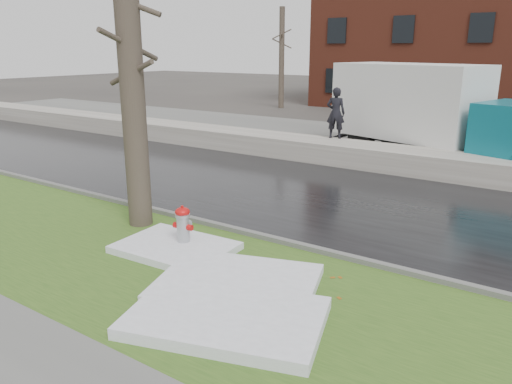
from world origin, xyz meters
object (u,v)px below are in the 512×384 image
Objects in this scene: fire_hydrant at (183,225)px; worker at (336,113)px; tree at (131,76)px; box_truck at (435,111)px.

worker is at bearing 90.65° from fire_hydrant.
tree reaches higher than fire_hydrant.
fire_hydrant is 0.14× the size of tree.
fire_hydrant is 3.39m from tree.
worker is (0.49, 9.08, -1.68)m from tree.
worker is (-3.06, -1.53, -0.12)m from box_truck.
fire_hydrant is at bearing 82.90° from worker.
fire_hydrant is 0.49× the size of worker.
box_truck is (1.76, 11.15, 1.27)m from fire_hydrant.
box_truck reaches higher than worker.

